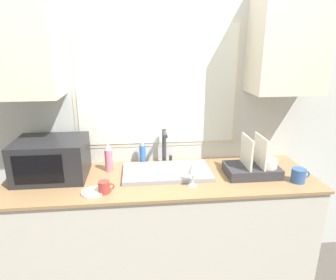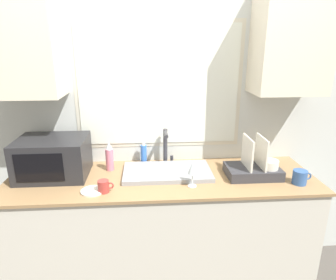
{
  "view_description": "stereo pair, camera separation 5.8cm",
  "coord_description": "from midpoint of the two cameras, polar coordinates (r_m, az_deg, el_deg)",
  "views": [
    {
      "loc": [
        -0.15,
        -1.59,
        1.8
      ],
      "look_at": [
        0.04,
        0.29,
        1.19
      ],
      "focal_mm": 32.0,
      "sensor_mm": 36.0,
      "label": 1
    },
    {
      "loc": [
        -0.1,
        -1.6,
        1.8
      ],
      "look_at": [
        0.04,
        0.29,
        1.19
      ],
      "focal_mm": 32.0,
      "sensor_mm": 36.0,
      "label": 2
    }
  ],
  "objects": [
    {
      "name": "countertop",
      "position": [
        2.34,
        -1.87,
        -17.1
      ],
      "size": [
        2.14,
        0.66,
        0.91
      ],
      "color": "beige",
      "rests_on": "ground_plane"
    },
    {
      "name": "wall_back",
      "position": [
        2.26,
        -2.69,
        7.83
      ],
      "size": [
        6.0,
        0.38,
        2.6
      ],
      "color": "silver",
      "rests_on": "ground_plane"
    },
    {
      "name": "sink_basin",
      "position": [
        2.15,
        -0.99,
        -6.09
      ],
      "size": [
        0.62,
        0.35,
        0.03
      ],
      "color": "gray",
      "rests_on": "countertop"
    },
    {
      "name": "faucet",
      "position": [
        2.27,
        -1.32,
        -0.87
      ],
      "size": [
        0.08,
        0.16,
        0.27
      ],
      "color": "#333338",
      "rests_on": "countertop"
    },
    {
      "name": "microwave",
      "position": [
        2.22,
        -21.99,
        -3.31
      ],
      "size": [
        0.47,
        0.37,
        0.27
      ],
      "color": "#232326",
      "rests_on": "countertop"
    },
    {
      "name": "dish_rack",
      "position": [
        2.19,
        15.28,
        -4.98
      ],
      "size": [
        0.37,
        0.24,
        0.29
      ],
      "color": "#333338",
      "rests_on": "countertop"
    },
    {
      "name": "spray_bottle",
      "position": [
        2.22,
        -11.99,
        -3.23
      ],
      "size": [
        0.06,
        0.06,
        0.22
      ],
      "color": "#D8728C",
      "rests_on": "countertop"
    },
    {
      "name": "soap_bottle",
      "position": [
        2.31,
        -5.59,
        -2.71
      ],
      "size": [
        0.05,
        0.05,
        0.18
      ],
      "color": "blue",
      "rests_on": "countertop"
    },
    {
      "name": "mug_near_sink",
      "position": [
        1.93,
        -12.89,
        -8.77
      ],
      "size": [
        0.1,
        0.07,
        0.08
      ],
      "color": "#A53833",
      "rests_on": "countertop"
    },
    {
      "name": "wine_glass",
      "position": [
        1.94,
        3.96,
        -5.31
      ],
      "size": [
        0.06,
        0.06,
        0.18
      ],
      "color": "silver",
      "rests_on": "countertop"
    },
    {
      "name": "mug_by_rack",
      "position": [
        2.19,
        22.92,
        -6.23
      ],
      "size": [
        0.13,
        0.09,
        0.09
      ],
      "color": "#335999",
      "rests_on": "countertop"
    },
    {
      "name": "small_plate",
      "position": [
        1.96,
        -14.95,
        -9.57
      ],
      "size": [
        0.15,
        0.15,
        0.01
      ],
      "color": "silver",
      "rests_on": "countertop"
    }
  ]
}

